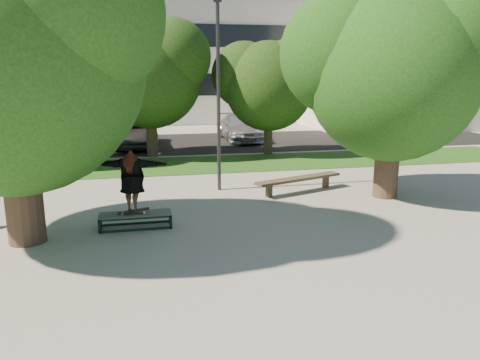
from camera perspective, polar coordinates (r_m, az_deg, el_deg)
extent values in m
plane|color=gray|center=(10.93, -3.33, -7.70)|extent=(120.00, 120.00, 0.00)
cube|color=#214B15|center=(20.15, -4.67, 1.90)|extent=(30.00, 4.00, 0.02)
cube|color=black|center=(26.44, -8.68, 4.42)|extent=(40.00, 8.00, 0.01)
cylinder|color=#38281E|center=(11.66, -25.11, 0.57)|extent=(0.84, 0.84, 3.20)
sphere|color=#1A3E10|center=(11.44, -26.31, 12.74)|extent=(5.80, 5.80, 5.80)
sphere|color=#1A3E10|center=(10.70, -20.50, 18.79)|extent=(4.06, 4.06, 4.06)
cylinder|color=#38281E|center=(15.30, 17.57, 3.50)|extent=(0.76, 0.76, 3.00)
sphere|color=#1A3E10|center=(15.12, 18.16, 12.05)|extent=(5.20, 5.20, 5.20)
sphere|color=#1A3E10|center=(15.24, 12.45, 14.82)|extent=(3.90, 3.90, 3.90)
sphere|color=#1A3E10|center=(15.33, 23.33, 15.06)|extent=(3.64, 3.64, 3.64)
cylinder|color=#38281E|center=(21.84, -25.28, 5.26)|extent=(0.44, 0.44, 2.80)
sphere|color=black|center=(21.70, -25.81, 10.64)|extent=(4.40, 4.40, 4.40)
sphere|color=black|center=(21.06, -23.62, 12.92)|extent=(3.08, 3.08, 3.08)
cylinder|color=#38281E|center=(22.25, -10.74, 6.64)|extent=(0.50, 0.50, 3.00)
sphere|color=black|center=(22.13, -10.98, 12.37)|extent=(4.80, 4.80, 4.80)
sphere|color=black|center=(22.85, -14.19, 13.73)|extent=(3.60, 3.60, 3.60)
sphere|color=black|center=(21.71, -8.11, 14.68)|extent=(3.36, 3.36, 3.36)
cylinder|color=#38281E|center=(22.59, 3.49, 6.43)|extent=(0.40, 0.40, 2.60)
sphere|color=black|center=(22.45, 3.55, 11.32)|extent=(4.20, 4.20, 4.20)
sphere|color=black|center=(22.80, 0.53, 12.69)|extent=(3.15, 3.15, 3.15)
sphere|color=black|center=(22.32, 6.28, 13.15)|extent=(2.94, 2.94, 2.94)
cylinder|color=#2D2D30|center=(15.35, -2.64, 9.75)|extent=(0.12, 0.12, 6.00)
cube|color=#2D2D30|center=(15.49, -2.77, 21.09)|extent=(0.25, 0.15, 0.12)
cube|color=silver|center=(42.33, -13.35, 18.22)|extent=(30.00, 14.00, 16.00)
cube|color=black|center=(35.07, -13.11, 11.21)|extent=(27.60, 0.12, 1.60)
cube|color=black|center=(35.16, -13.41, 16.92)|extent=(27.60, 0.12, 1.60)
cube|color=beige|center=(37.59, 19.69, 12.43)|extent=(15.00, 10.00, 8.00)
cube|color=#475147|center=(12.17, -12.64, -4.06)|extent=(1.80, 0.60, 0.03)
cylinder|color=white|center=(12.09, -14.13, -4.04)|extent=(0.06, 0.03, 0.06)
cylinder|color=white|center=(12.24, -14.11, -3.82)|extent=(0.06, 0.03, 0.06)
cylinder|color=white|center=(12.08, -11.57, -3.92)|extent=(0.06, 0.03, 0.06)
cylinder|color=white|center=(12.23, -11.58, -3.71)|extent=(0.06, 0.03, 0.06)
cube|color=black|center=(12.14, -12.86, -3.69)|extent=(0.78, 0.20, 0.10)
imported|color=#4F3622|center=(11.95, -13.04, -0.07)|extent=(1.98, 0.98, 1.55)
cube|color=#473D2A|center=(14.82, 3.56, -1.28)|extent=(0.21, 0.21, 0.44)
cube|color=#473D2A|center=(16.30, 10.40, -0.16)|extent=(0.21, 0.21, 0.44)
cube|color=#473D2A|center=(15.48, 7.17, 0.17)|extent=(3.21, 1.54, 0.09)
imported|color=silver|center=(25.42, -20.17, 5.18)|extent=(2.03, 4.60, 1.54)
imported|color=black|center=(25.70, -19.45, 5.38)|extent=(2.05, 4.97, 1.60)
imported|color=#56575B|center=(25.66, -12.79, 5.62)|extent=(2.42, 5.24, 1.45)
imported|color=#B3B3B8|center=(27.40, 0.05, 6.40)|extent=(2.08, 5.06, 1.46)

